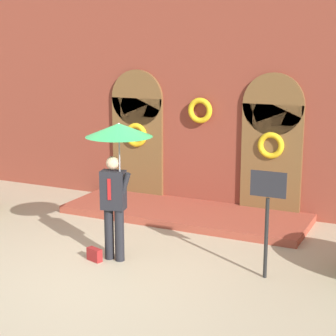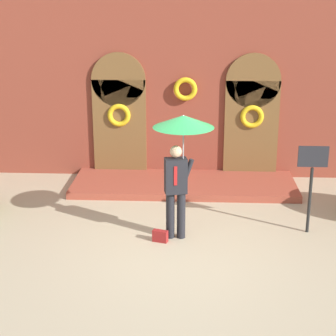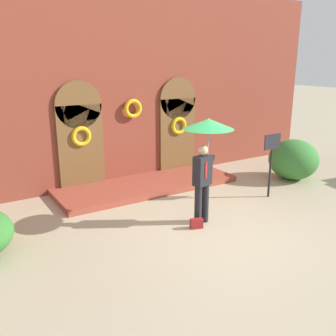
# 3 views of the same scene
# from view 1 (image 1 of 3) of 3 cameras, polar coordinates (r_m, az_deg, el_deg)

# --- Properties ---
(ground_plane) EXTENTS (80.00, 80.00, 0.00)m
(ground_plane) POSITION_cam_1_polar(r_m,az_deg,el_deg) (9.49, -5.89, -9.95)
(ground_plane) COLOR tan
(building_facade) EXTENTS (14.00, 2.30, 5.60)m
(building_facade) POSITION_cam_1_polar(r_m,az_deg,el_deg) (12.53, 3.85, 8.17)
(building_facade) COLOR brown
(building_facade) RESTS_ON ground
(person_with_umbrella) EXTENTS (1.10, 1.10, 2.36)m
(person_with_umbrella) POSITION_cam_1_polar(r_m,az_deg,el_deg) (9.21, -5.15, 1.81)
(person_with_umbrella) COLOR black
(person_with_umbrella) RESTS_ON ground
(handbag) EXTENTS (0.30, 0.20, 0.22)m
(handbag) POSITION_cam_1_polar(r_m,az_deg,el_deg) (9.73, -7.48, -8.71)
(handbag) COLOR maroon
(handbag) RESTS_ON ground
(sign_post) EXTENTS (0.56, 0.06, 1.72)m
(sign_post) POSITION_cam_1_polar(r_m,az_deg,el_deg) (8.78, 10.07, -3.90)
(sign_post) COLOR black
(sign_post) RESTS_ON ground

